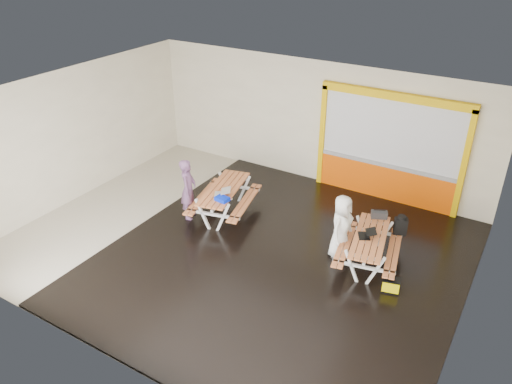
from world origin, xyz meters
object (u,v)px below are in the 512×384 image
Objects in this scene: laptop_right at (366,234)px; blue_pouch at (222,199)px; picnic_table_right at (369,243)px; fluke_bag at (391,285)px; picnic_table_left at (224,195)px; laptop_left at (222,193)px; person_left at (188,189)px; backpack at (401,225)px; dark_case at (337,252)px; toolbox at (379,214)px; person_right at (341,226)px.

laptop_right is 3.48m from blue_pouch.
picnic_table_right is 5.27× the size of fluke_bag.
laptop_right is at bearing -2.55° from picnic_table_left.
laptop_left is (-3.69, -0.22, 0.28)m from picnic_table_right.
person_left is at bearing -140.60° from picnic_table_left.
backpack is 1.55m from dark_case.
toolbox is at bearing 16.40° from laptop_left.
person_right is at bearing 3.97° from laptop_left.
picnic_table_right is at bearing -1.77° from picnic_table_left.
backpack is (0.50, 0.05, -0.15)m from toolbox.
person_right is at bearing -123.59° from toolbox.
blue_pouch is at bearing -159.69° from toolbox.
fluke_bag is (4.42, -0.44, -0.67)m from laptop_left.
picnic_table_right reaches higher than dark_case.
person_left reaches higher than person_right.
laptop_left reaches higher than blue_pouch.
toolbox is at bearing 119.02° from fluke_bag.
laptop_right reaches higher than picnic_table_right.
backpack reaches higher than dark_case.
laptop_right is 0.93m from dark_case.
blue_pouch is 0.95× the size of dark_case.
laptop_left reaches higher than picnic_table_right.
picnic_table_left is 6.81× the size of dark_case.
picnic_table_left is 3.80m from laptop_right.
laptop_right reaches higher than fluke_bag.
laptop_right is 1.17× the size of toolbox.
person_left is 5.13m from backpack.
dark_case is (2.83, 0.40, -0.74)m from blue_pouch.
person_left is at bearing -174.47° from picnic_table_right.
picnic_table_left is 1.45× the size of person_left.
picnic_table_right is at bearing 3.20° from dark_case.
toolbox is at bearing 96.61° from picnic_table_right.
laptop_left is 3.74m from toolbox.
person_right reaches higher than laptop_right.
fluke_bag is (4.60, -0.79, -0.42)m from picnic_table_left.
laptop_right is at bearing 142.60° from fluke_bag.
picnic_table_left reaches higher than fluke_bag.
person_left reaches higher than laptop_right.
person_right is (-0.66, -0.01, 0.21)m from picnic_table_right.
fluke_bag is (0.74, -0.67, -0.38)m from picnic_table_right.
blue_pouch is at bearing 176.91° from fluke_bag.
toolbox is 1.28m from dark_case.
person_left reaches higher than blue_pouch.
dark_case is 1.57m from fluke_bag.
toolbox is 1.20× the size of dark_case.
picnic_table_left is 0.69m from blue_pouch.
person_left is 3.33× the size of backpack.
person_right is 1.65m from fluke_bag.
person_left is (-0.68, -0.56, 0.23)m from picnic_table_left.
dark_case is at bearing -139.89° from backpack.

